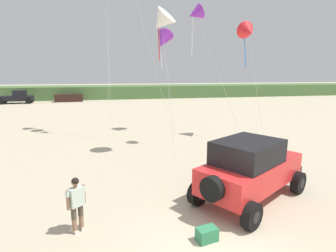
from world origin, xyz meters
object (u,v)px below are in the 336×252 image
Objects in this scene: distant_pickup at (17,97)px; kite_orange_streamer at (248,32)px; distant_sedan at (69,98)px; kite_white_parafoil at (195,14)px; jeep at (251,168)px; kite_black_sled at (162,22)px; cooler_box at (207,234)px; person_watching at (76,202)px; kite_pink_ribbon at (163,40)px.

distant_pickup is 0.58× the size of kite_orange_streamer.
kite_white_parafoil reaches higher than distant_sedan.
jeep is 38.61m from distant_sedan.
distant_sedan is 32.57m from kite_black_sled.
kite_white_parafoil is 1.05× the size of kite_black_sled.
distant_sedan reaches higher than cooler_box.
person_watching is 0.21× the size of kite_orange_streamer.
cooler_box is (-2.36, -2.05, -1.01)m from jeep.
jeep is 9.02m from kite_black_sled.
kite_black_sled is (-2.06, 6.40, 6.02)m from jeep.
kite_pink_ribbon is (10.77, -24.81, 6.31)m from distant_sedan.
kite_white_parafoil is at bearing 54.32° from person_watching.
kite_pink_ribbon is at bearing 150.05° from kite_orange_streamer.
jeep is 13.31m from kite_pink_ribbon.
distant_sedan is at bearing 8.47° from distant_pickup.
cooler_box is 0.07× the size of kite_black_sled.
jeep reaches higher than distant_pickup.
kite_orange_streamer is (10.20, 9.85, 6.30)m from person_watching.
distant_pickup is at bearing 100.68° from cooler_box.
person_watching is 0.21× the size of kite_black_sled.
cooler_box is 0.07× the size of kite_white_parafoil.
kite_orange_streamer reaches higher than distant_pickup.
cooler_box is 39.95m from distant_sedan.
distant_pickup is 30.40m from kite_pink_ribbon.
kite_pink_ribbon is 5.71m from kite_black_sled.
kite_white_parafoil is (2.48, 9.53, 7.70)m from cooler_box.
kite_orange_streamer reaches higher than kite_pink_ribbon.
distant_pickup is at bearing 119.98° from kite_black_sled.
kite_white_parafoil reaches higher than kite_black_sled.
distant_pickup is 36.01m from kite_orange_streamer.
kite_orange_streamer is at bearing 44.00° from person_watching.
kite_pink_ribbon is (18.05, -23.72, 5.97)m from distant_pickup.
jeep is at bearing -76.07° from distant_sedan.
kite_black_sled is at bearing 62.28° from person_watching.
kite_pink_ribbon is 6.05m from kite_orange_streamer.
kite_orange_streamer reaches higher than person_watching.
person_watching is 0.35× the size of distant_pickup.
kite_white_parafoil is at bearing -71.76° from distant_sedan.
person_watching is at bearing -117.72° from kite_black_sled.
cooler_box is 0.07× the size of kite_pink_ribbon.
distant_pickup is (-18.97, 35.71, -0.26)m from jeep.
distant_pickup reaches higher than distant_sedan.
distant_sedan is at bearing 107.59° from kite_black_sled.
jeep is 0.61× the size of kite_orange_streamer.
kite_black_sled is at bearing -153.58° from kite_white_parafoil.
jeep is 1.05× the size of distant_pickup.
person_watching is at bearing -111.09° from kite_pink_ribbon.
kite_pink_ribbon is (4.96, 12.86, 5.97)m from person_watching.
jeep is 0.59× the size of kite_white_parafoil.
kite_black_sled reaches higher than distant_pickup.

